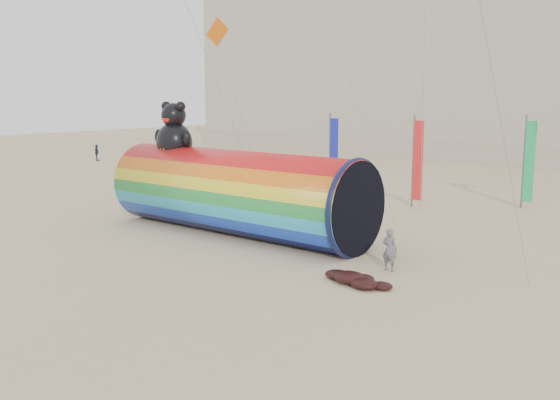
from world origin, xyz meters
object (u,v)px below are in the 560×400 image
Objects in this scene: windsock_assembly at (236,190)px; kite_handler at (390,250)px; fabric_bundle at (355,279)px; hotel_building at (461,55)px.

kite_handler is (8.55, -0.98, -1.23)m from windsock_assembly.
windsock_assembly reaches higher than kite_handler.
windsock_assembly reaches higher than fabric_bundle.
fabric_bundle is at bearing -20.32° from windsock_assembly.
windsock_assembly is 8.39× the size of kite_handler.
windsock_assembly is 5.04× the size of fabric_bundle.
fabric_bundle is (8.47, -3.14, -1.85)m from windsock_assembly.
hotel_building reaches higher than fabric_bundle.
hotel_building reaches higher than kite_handler.
hotel_building is 38.35× the size of kite_handler.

